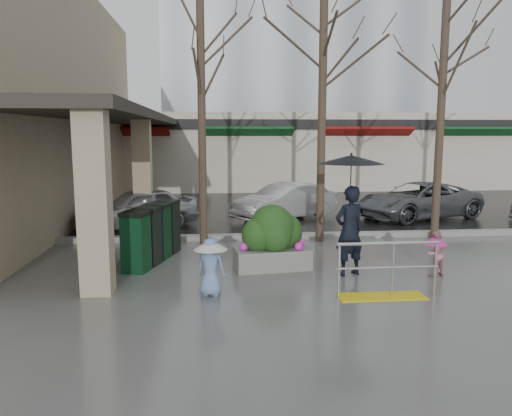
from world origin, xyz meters
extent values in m
plane|color=#51514F|center=(0.00, 0.00, 0.00)|extent=(120.00, 120.00, 0.00)
cube|color=black|center=(0.00, 22.00, 0.01)|extent=(120.00, 36.00, 0.01)
cube|color=gray|center=(0.00, 4.00, 0.07)|extent=(120.00, 0.30, 0.15)
cube|color=#2D2823|center=(-4.80, 8.00, 3.62)|extent=(2.80, 18.00, 0.25)
cube|color=tan|center=(-3.90, -0.50, 1.75)|extent=(0.55, 0.55, 3.50)
cube|color=tan|center=(-3.90, 6.00, 1.75)|extent=(0.55, 0.55, 3.50)
cube|color=beige|center=(2.00, 18.00, 2.00)|extent=(34.00, 6.00, 4.00)
cube|color=maroon|center=(-6.00, 15.10, 2.85)|extent=(4.50, 1.68, 0.87)
cube|color=#0F4C1E|center=(0.00, 15.10, 2.85)|extent=(4.50, 1.68, 0.87)
cube|color=maroon|center=(6.00, 15.10, 2.85)|extent=(4.50, 1.68, 0.87)
cube|color=#0F4C1E|center=(12.00, 15.10, 2.85)|extent=(4.50, 1.68, 0.87)
cube|color=black|center=(2.00, 15.10, 3.40)|extent=(34.00, 0.35, 0.50)
cube|color=#8C99A8|center=(4.00, 30.00, 12.50)|extent=(18.00, 12.00, 25.00)
cube|color=yellow|center=(1.30, -1.20, 0.01)|extent=(1.60, 0.50, 0.02)
cylinder|color=silver|center=(0.50, -1.20, 0.50)|extent=(0.05, 0.05, 1.00)
cylinder|color=silver|center=(1.50, -1.20, 0.50)|extent=(0.05, 0.05, 1.00)
cylinder|color=silver|center=(2.30, -1.20, 0.50)|extent=(0.05, 0.05, 1.00)
cylinder|color=silver|center=(1.40, -1.20, 1.00)|extent=(1.90, 0.06, 0.06)
cylinder|color=silver|center=(1.40, -1.20, 0.55)|extent=(1.90, 0.04, 0.04)
cylinder|color=#382B21|center=(-2.00, 3.60, 3.40)|extent=(0.22, 0.22, 6.80)
cylinder|color=#382B21|center=(1.20, 3.60, 3.50)|extent=(0.22, 0.22, 7.00)
cylinder|color=#382B21|center=(4.50, 3.60, 3.25)|extent=(0.22, 0.22, 6.50)
imported|color=black|center=(1.09, 0.28, 0.95)|extent=(0.81, 0.67, 1.89)
cylinder|color=black|center=(1.09, 0.28, 1.92)|extent=(0.02, 0.02, 1.20)
cone|color=black|center=(1.09, 0.28, 2.43)|extent=(1.37, 1.37, 0.18)
sphere|color=black|center=(1.09, 0.28, 2.54)|extent=(0.05, 0.05, 0.05)
imported|color=#CB7C8A|center=(2.84, 0.02, 0.48)|extent=(0.58, 0.53, 0.96)
cylinder|color=black|center=(2.84, 0.02, 0.65)|extent=(0.02, 0.02, 0.41)
cone|color=#E02390|center=(2.84, 0.02, 0.77)|extent=(0.52, 0.52, 0.18)
sphere|color=black|center=(2.84, 0.02, 0.88)|extent=(0.05, 0.05, 0.05)
imported|color=#6C87C1|center=(-1.80, -0.82, 0.54)|extent=(0.62, 0.52, 1.08)
cylinder|color=black|center=(-1.80, -0.82, 0.79)|extent=(0.02, 0.02, 0.50)
cone|color=beige|center=(-1.80, -0.82, 0.95)|extent=(0.63, 0.63, 0.18)
sphere|color=black|center=(-1.80, -0.82, 1.06)|extent=(0.05, 0.05, 0.05)
cube|color=slate|center=(-0.46, 0.92, 0.23)|extent=(1.72, 1.01, 0.45)
ellipsoid|color=#204516|center=(-0.46, 0.92, 0.90)|extent=(1.00, 0.90, 1.05)
sphere|color=#204516|center=(-0.78, 0.83, 0.78)|extent=(0.72, 0.72, 0.72)
sphere|color=#204516|center=(-0.14, 1.05, 0.79)|extent=(0.76, 0.76, 0.76)
cube|color=#0D391D|center=(-3.40, 0.91, 0.61)|extent=(0.62, 0.62, 1.22)
cube|color=black|center=(-3.40, 0.91, 1.27)|extent=(0.66, 0.66, 0.09)
cube|color=black|center=(-3.23, 1.49, 0.61)|extent=(0.62, 0.62, 1.22)
cube|color=black|center=(-3.23, 1.49, 1.27)|extent=(0.66, 0.66, 0.09)
cube|color=#0B3217|center=(-3.05, 2.08, 0.61)|extent=(0.62, 0.62, 1.22)
cube|color=black|center=(-3.05, 2.08, 1.27)|extent=(0.66, 0.66, 0.09)
cube|color=black|center=(-2.88, 2.66, 0.61)|extent=(0.62, 0.62, 1.22)
cube|color=black|center=(-2.88, 2.66, 1.27)|extent=(0.66, 0.66, 0.09)
imported|color=#ADACB1|center=(-4.09, 6.04, 0.63)|extent=(3.98, 2.87, 1.26)
imported|color=silver|center=(0.76, 7.18, 0.63)|extent=(3.93, 3.21, 1.26)
imported|color=slate|center=(5.46, 7.05, 0.63)|extent=(4.97, 3.48, 1.26)
camera|label=1|loc=(-1.76, -9.73, 2.96)|focal=35.00mm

